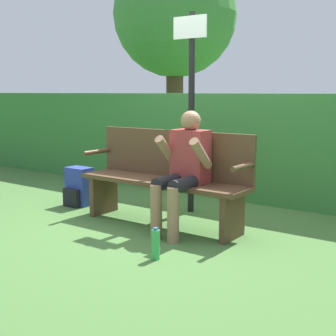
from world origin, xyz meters
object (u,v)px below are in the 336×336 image
(park_bench, at_px, (166,176))
(tree, at_px, (175,16))
(backpack, at_px, (79,187))
(person_seated, at_px, (184,166))
(signpost, at_px, (191,100))
(water_bottle, at_px, (156,244))

(park_bench, bearing_deg, tree, 123.83)
(park_bench, height_order, tree, tree)
(backpack, bearing_deg, person_seated, -6.18)
(person_seated, relative_size, signpost, 0.53)
(person_seated, xyz_separation_m, signpost, (-0.38, 0.71, 0.62))
(park_bench, height_order, backpack, park_bench)
(park_bench, height_order, signpost, signpost)
(park_bench, relative_size, backpack, 4.03)
(person_seated, bearing_deg, tree, 125.84)
(signpost, bearing_deg, park_bench, -83.65)
(signpost, distance_m, tree, 4.74)
(person_seated, height_order, backpack, person_seated)
(park_bench, distance_m, water_bottle, 1.13)
(backpack, distance_m, water_bottle, 2.11)
(park_bench, relative_size, signpost, 0.84)
(backpack, height_order, signpost, signpost)
(backpack, distance_m, signpost, 1.74)
(park_bench, relative_size, water_bottle, 6.97)
(backpack, bearing_deg, water_bottle, -26.55)
(person_seated, relative_size, backpack, 2.55)
(water_bottle, bearing_deg, signpost, 112.73)
(water_bottle, relative_size, tree, 0.07)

